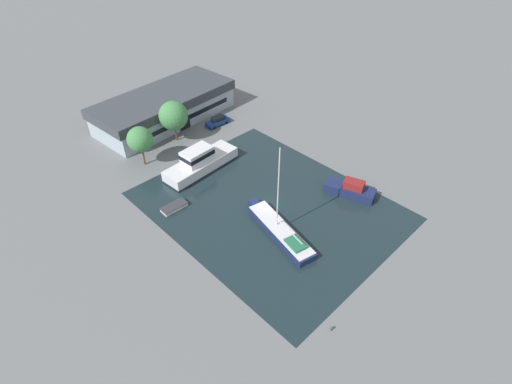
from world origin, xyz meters
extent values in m
plane|color=slate|center=(0.00, 0.00, 0.00)|extent=(440.00, 440.00, 0.00)
cube|color=#19282D|center=(0.00, 0.00, 0.00)|extent=(26.96, 33.97, 0.01)
cube|color=#99A8B2|center=(3.99, 30.88, 1.76)|extent=(26.26, 12.74, 3.52)
cube|color=#383D42|center=(3.99, 30.88, 4.38)|extent=(27.04, 13.12, 1.72)
cube|color=black|center=(4.42, 25.51, 1.23)|extent=(2.40, 0.25, 2.46)
cube|color=black|center=(4.42, 25.52, 1.94)|extent=(21.59, 1.77, 0.88)
cylinder|color=brown|center=(1.05, 23.52, 1.44)|extent=(0.26, 0.26, 2.88)
sphere|color=#428447|center=(1.05, 23.52, 4.72)|extent=(4.92, 4.92, 4.92)
cylinder|color=brown|center=(-6.91, 21.03, 1.54)|extent=(0.29, 0.29, 3.08)
sphere|color=#428447|center=(-6.91, 21.03, 4.59)|extent=(4.03, 4.03, 4.03)
cube|color=navy|center=(9.65, 22.59, 0.64)|extent=(4.63, 1.82, 0.73)
cube|color=black|center=(9.83, 22.59, 1.31)|extent=(2.42, 1.56, 0.61)
cube|color=black|center=(8.63, 22.62, 1.28)|extent=(0.08, 1.36, 0.48)
cylinder|color=black|center=(8.21, 21.88, 0.30)|extent=(0.61, 0.22, 0.60)
cylinder|color=black|center=(8.25, 23.38, 0.30)|extent=(0.61, 0.22, 0.60)
cylinder|color=black|center=(11.05, 21.81, 0.30)|extent=(0.61, 0.22, 0.60)
cylinder|color=black|center=(11.09, 23.31, 0.30)|extent=(0.61, 0.22, 0.60)
cube|color=#19234C|center=(-2.95, -5.00, 0.47)|extent=(5.11, 12.23, 0.93)
cube|color=#19234C|center=(-1.56, 1.42, 0.47)|extent=(1.41, 1.42, 0.93)
cube|color=silver|center=(-2.95, -5.00, 0.98)|extent=(4.91, 11.74, 0.08)
cylinder|color=silver|center=(-2.76, -4.13, 6.88)|extent=(0.16, 0.16, 11.73)
cylinder|color=silver|center=(-3.33, -6.75, 2.12)|extent=(1.26, 5.28, 0.12)
cube|color=#236647|center=(-3.65, -8.21, 1.17)|extent=(2.36, 2.96, 0.30)
cube|color=silver|center=(-1.24, 13.58, 0.90)|extent=(12.77, 4.73, 1.79)
cube|color=black|center=(-1.24, 13.58, 0.15)|extent=(12.90, 4.82, 0.18)
cube|color=silver|center=(-1.86, 13.53, 2.87)|extent=(4.94, 3.11, 2.15)
cube|color=black|center=(-1.86, 13.53, 3.09)|extent=(5.04, 3.19, 0.69)
cube|color=silver|center=(-9.89, 8.76, 0.25)|extent=(3.60, 1.71, 0.49)
cube|color=#333338|center=(-9.89, 8.76, 0.53)|extent=(3.75, 1.81, 0.08)
cube|color=#19234C|center=(10.27, -6.38, 0.67)|extent=(4.68, 7.58, 1.33)
cube|color=maroon|center=(10.40, -6.79, 1.90)|extent=(2.59, 3.28, 1.12)
cylinder|color=#47474C|center=(-9.37, -18.12, 0.19)|extent=(0.23, 0.23, 0.37)
sphere|color=#47474C|center=(-9.37, -18.12, 0.44)|extent=(0.25, 0.25, 0.25)
camera|label=1|loc=(-30.89, -29.18, 36.81)|focal=28.00mm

